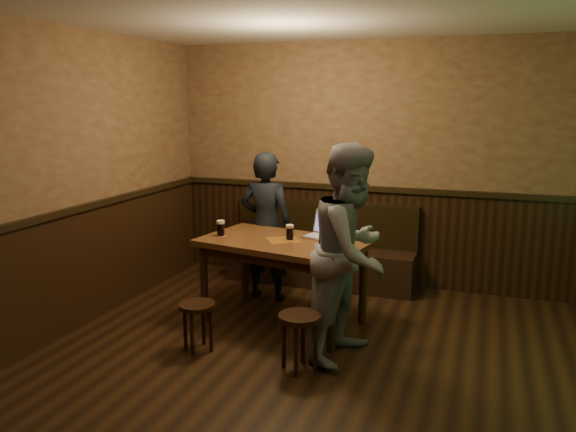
{
  "coord_description": "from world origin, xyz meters",
  "views": [
    {
      "loc": [
        1.17,
        -3.41,
        2.13
      ],
      "look_at": [
        -0.54,
        1.34,
        1.09
      ],
      "focal_mm": 35.0,
      "sensor_mm": 36.0,
      "label": 1
    }
  ],
  "objects_px": {
    "pub_table": "(283,251)",
    "pint_right": "(323,239)",
    "stool_right": "(300,326)",
    "bench": "(321,257)",
    "person_suit": "(266,226)",
    "person_grey": "(352,253)",
    "pint_mid": "(290,232)",
    "laptop": "(326,231)",
    "stool_left": "(197,313)",
    "pint_left": "(221,228)"
  },
  "relations": [
    {
      "from": "pint_right",
      "to": "person_grey",
      "type": "relative_size",
      "value": 0.09
    },
    {
      "from": "stool_left",
      "to": "laptop",
      "type": "height_order",
      "value": "laptop"
    },
    {
      "from": "laptop",
      "to": "stool_right",
      "type": "bearing_deg",
      "value": -67.02
    },
    {
      "from": "pint_right",
      "to": "laptop",
      "type": "xyz_separation_m",
      "value": [
        -0.08,
        0.39,
        -0.01
      ]
    },
    {
      "from": "pub_table",
      "to": "stool_right",
      "type": "bearing_deg",
      "value": -52.04
    },
    {
      "from": "stool_right",
      "to": "laptop",
      "type": "bearing_deg",
      "value": 95.69
    },
    {
      "from": "pint_right",
      "to": "person_suit",
      "type": "xyz_separation_m",
      "value": [
        -0.85,
        0.74,
        -0.1
      ]
    },
    {
      "from": "stool_right",
      "to": "pint_right",
      "type": "xyz_separation_m",
      "value": [
        -0.03,
        0.73,
        0.53
      ]
    },
    {
      "from": "stool_left",
      "to": "laptop",
      "type": "distance_m",
      "value": 1.47
    },
    {
      "from": "pint_left",
      "to": "person_grey",
      "type": "distance_m",
      "value": 1.47
    },
    {
      "from": "pint_left",
      "to": "pint_right",
      "type": "xyz_separation_m",
      "value": [
        1.06,
        -0.09,
        -0.0
      ]
    },
    {
      "from": "person_grey",
      "to": "pub_table",
      "type": "bearing_deg",
      "value": 71.61
    },
    {
      "from": "pint_mid",
      "to": "person_grey",
      "type": "height_order",
      "value": "person_grey"
    },
    {
      "from": "stool_right",
      "to": "person_suit",
      "type": "distance_m",
      "value": 1.77
    },
    {
      "from": "pint_left",
      "to": "person_grey",
      "type": "xyz_separation_m",
      "value": [
        1.41,
        -0.42,
        -0.01
      ]
    },
    {
      "from": "stool_left",
      "to": "laptop",
      "type": "relative_size",
      "value": 1.01
    },
    {
      "from": "pub_table",
      "to": "pint_mid",
      "type": "height_order",
      "value": "pint_mid"
    },
    {
      "from": "pint_mid",
      "to": "person_grey",
      "type": "distance_m",
      "value": 0.88
    },
    {
      "from": "pub_table",
      "to": "pint_mid",
      "type": "bearing_deg",
      "value": 39.54
    },
    {
      "from": "bench",
      "to": "pint_right",
      "type": "bearing_deg",
      "value": -73.24
    },
    {
      "from": "pint_left",
      "to": "stool_right",
      "type": "bearing_deg",
      "value": -36.94
    },
    {
      "from": "pint_mid",
      "to": "laptop",
      "type": "relative_size",
      "value": 0.35
    },
    {
      "from": "pint_right",
      "to": "pub_table",
      "type": "bearing_deg",
      "value": 162.46
    },
    {
      "from": "pub_table",
      "to": "pint_right",
      "type": "distance_m",
      "value": 0.49
    },
    {
      "from": "pint_mid",
      "to": "person_suit",
      "type": "height_order",
      "value": "person_suit"
    },
    {
      "from": "bench",
      "to": "pint_left",
      "type": "distance_m",
      "value": 1.61
    },
    {
      "from": "stool_left",
      "to": "pub_table",
      "type": "bearing_deg",
      "value": 60.13
    },
    {
      "from": "pub_table",
      "to": "stool_right",
      "type": "relative_size",
      "value": 3.61
    },
    {
      "from": "stool_right",
      "to": "pint_mid",
      "type": "distance_m",
      "value": 1.12
    },
    {
      "from": "stool_right",
      "to": "pint_right",
      "type": "relative_size",
      "value": 3.02
    },
    {
      "from": "pint_right",
      "to": "pint_mid",
      "type": "bearing_deg",
      "value": 155.82
    },
    {
      "from": "stool_right",
      "to": "person_suit",
      "type": "xyz_separation_m",
      "value": [
        -0.88,
        1.47,
        0.43
      ]
    },
    {
      "from": "bench",
      "to": "person_suit",
      "type": "bearing_deg",
      "value": -120.77
    },
    {
      "from": "bench",
      "to": "stool_right",
      "type": "xyz_separation_m",
      "value": [
        0.46,
        -2.17,
        0.06
      ]
    },
    {
      "from": "pub_table",
      "to": "laptop",
      "type": "bearing_deg",
      "value": 45.44
    },
    {
      "from": "pub_table",
      "to": "pint_left",
      "type": "height_order",
      "value": "pint_left"
    },
    {
      "from": "person_suit",
      "to": "pub_table",
      "type": "bearing_deg",
      "value": 124.73
    },
    {
      "from": "person_suit",
      "to": "stool_left",
      "type": "bearing_deg",
      "value": 87.67
    },
    {
      "from": "pint_left",
      "to": "pint_mid",
      "type": "bearing_deg",
      "value": 6.68
    },
    {
      "from": "stool_right",
      "to": "bench",
      "type": "bearing_deg",
      "value": 102.01
    },
    {
      "from": "pint_mid",
      "to": "person_grey",
      "type": "xyz_separation_m",
      "value": [
        0.72,
        -0.5,
        -0.0
      ]
    },
    {
      "from": "bench",
      "to": "pint_mid",
      "type": "bearing_deg",
      "value": -87.45
    },
    {
      "from": "stool_left",
      "to": "person_suit",
      "type": "xyz_separation_m",
      "value": [
        0.06,
        1.44,
        0.46
      ]
    },
    {
      "from": "stool_right",
      "to": "person_suit",
      "type": "relative_size",
      "value": 0.29
    },
    {
      "from": "bench",
      "to": "pub_table",
      "type": "distance_m",
      "value": 1.36
    },
    {
      "from": "stool_right",
      "to": "pint_left",
      "type": "relative_size",
      "value": 2.95
    },
    {
      "from": "pint_left",
      "to": "laptop",
      "type": "distance_m",
      "value": 1.03
    },
    {
      "from": "laptop",
      "to": "stool_left",
      "type": "bearing_deg",
      "value": -110.15
    },
    {
      "from": "bench",
      "to": "stool_left",
      "type": "bearing_deg",
      "value": -102.63
    },
    {
      "from": "pub_table",
      "to": "person_grey",
      "type": "distance_m",
      "value": 0.93
    }
  ]
}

